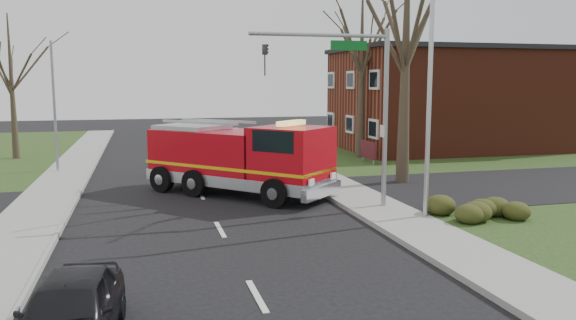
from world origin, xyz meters
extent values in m
plane|color=black|center=(0.00, 0.00, 0.00)|extent=(120.00, 120.00, 0.00)
cube|color=gray|center=(6.20, 0.00, 0.07)|extent=(2.40, 80.00, 0.15)
cube|color=gray|center=(-6.20, 0.00, 0.07)|extent=(2.40, 80.00, 0.15)
cube|color=maroon|center=(19.00, 18.00, 3.50)|extent=(15.00, 10.00, 7.00)
cube|color=black|center=(19.00, 18.00, 7.10)|extent=(15.40, 10.40, 0.30)
cube|color=silver|center=(11.45, 18.00, 2.00)|extent=(0.12, 1.40, 1.20)
cube|color=#52131C|center=(10.50, 12.50, 0.90)|extent=(0.12, 2.00, 1.00)
cylinder|color=gray|center=(10.50, 11.70, 0.45)|extent=(0.08, 0.08, 0.90)
cylinder|color=gray|center=(10.50, 13.30, 0.45)|extent=(0.08, 0.08, 0.90)
ellipsoid|color=#2B3112|center=(9.00, -1.00, 0.58)|extent=(2.80, 2.00, 0.90)
cone|color=#382E21|center=(9.50, 6.00, 6.00)|extent=(0.64, 0.64, 12.00)
cone|color=#382E21|center=(11.00, 15.00, 5.25)|extent=(0.56, 0.56, 10.50)
cone|color=#382E21|center=(-10.00, 20.00, 4.50)|extent=(0.44, 0.44, 9.00)
cylinder|color=gray|center=(6.50, 1.50, 3.40)|extent=(0.18, 0.18, 6.80)
cylinder|color=gray|center=(3.90, 1.50, 6.50)|extent=(5.20, 0.14, 0.14)
cube|color=#0C591E|center=(5.00, 1.50, 6.15)|extent=(1.40, 0.06, 0.35)
imported|color=black|center=(1.90, 1.50, 6.15)|extent=(0.22, 0.18, 1.10)
cylinder|color=#B7BABF|center=(7.20, -0.50, 4.20)|extent=(0.16, 0.16, 8.40)
cylinder|color=gray|center=(-6.80, 14.00, 3.50)|extent=(0.14, 0.14, 7.00)
cube|color=#B00813|center=(0.71, 6.68, 1.63)|extent=(5.74, 5.86, 2.21)
cube|color=#B00813|center=(3.45, 3.77, 1.79)|extent=(3.86, 3.86, 2.52)
cube|color=#B7BABF|center=(1.57, 5.76, 0.74)|extent=(7.62, 7.87, 0.47)
cube|color=#E5B20C|center=(1.57, 5.76, 1.31)|extent=(7.63, 7.87, 0.13)
cube|color=black|center=(4.24, 2.92, 2.58)|extent=(1.85, 1.74, 0.89)
cube|color=#E5D866|center=(3.45, 3.77, 3.21)|extent=(1.48, 1.42, 0.19)
cylinder|color=black|center=(2.52, 2.76, 0.58)|extent=(1.06, 1.10, 1.16)
cylinder|color=black|center=(4.51, 4.63, 0.58)|extent=(1.06, 1.10, 1.16)
cylinder|color=black|center=(-1.58, 7.13, 0.58)|extent=(1.06, 1.10, 1.16)
cylinder|color=black|center=(0.41, 9.00, 0.58)|extent=(1.06, 1.10, 1.16)
imported|color=black|center=(-3.78, -7.57, 0.69)|extent=(2.03, 4.20, 1.38)
camera|label=1|loc=(-2.42, -17.96, 4.81)|focal=35.00mm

